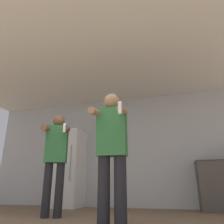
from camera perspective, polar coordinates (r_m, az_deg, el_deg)
wall_back at (r=5.28m, az=3.49°, el=-9.79°), size 7.00×0.06×2.55m
ceiling_slab at (r=4.19m, az=-1.93°, el=11.64°), size 7.00×3.78×0.05m
refrigerator at (r=5.32m, az=-11.13°, el=-14.11°), size 0.62×0.68×1.71m
person_woman_foreground at (r=2.67m, az=-0.04°, el=-9.53°), size 0.44×0.46×1.60m
person_man_side at (r=3.74m, az=-14.48°, el=-10.75°), size 0.51×0.54×1.62m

